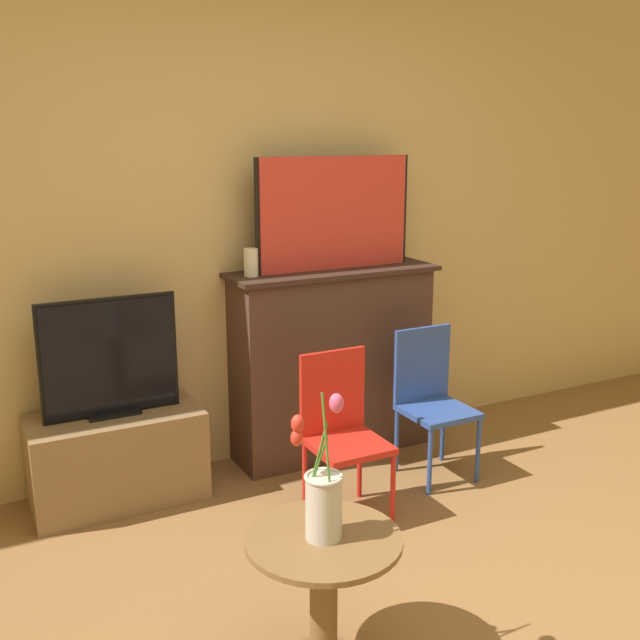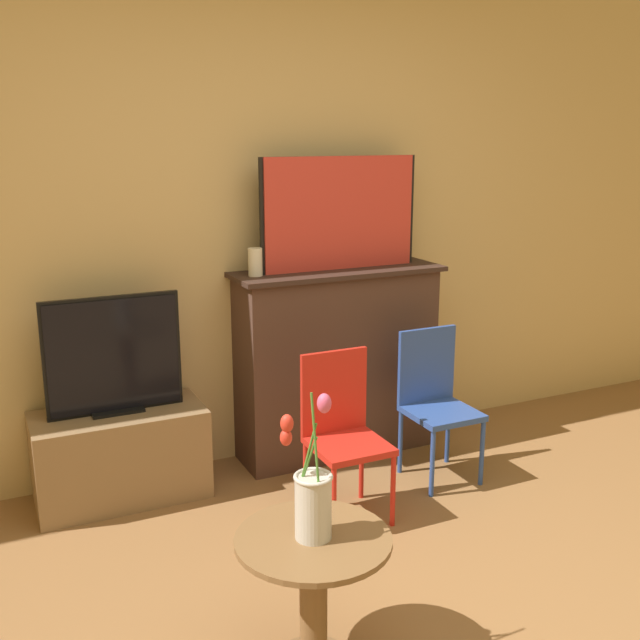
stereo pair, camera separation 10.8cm
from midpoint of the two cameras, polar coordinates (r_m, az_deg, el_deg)
wall_back at (r=3.96m, az=-5.24°, el=8.19°), size 8.00×0.06×2.70m
fireplace_mantel at (r=4.13m, az=2.04°, el=-3.05°), size 1.16×0.37×1.04m
painting at (r=3.98m, az=2.33°, el=8.13°), size 0.90×0.03×0.59m
mantel_candle at (r=3.81m, az=-4.17°, el=4.42°), size 0.07×0.07×0.14m
tv_stand at (r=3.82m, az=-14.16°, el=-9.95°), size 0.81×0.40×0.45m
tv_monitor at (r=3.66m, az=-14.64°, el=-2.72°), size 0.64×0.12×0.57m
chair_red at (r=3.50m, az=2.60°, el=-8.08°), size 0.33×0.33×0.77m
chair_blue at (r=3.93m, az=9.54°, el=-5.71°), size 0.33×0.33×0.77m
side_table at (r=2.59m, az=0.76°, el=-19.43°), size 0.51×0.51×0.49m
vase_tulips at (r=2.43m, az=0.71°, el=-13.37°), size 0.16×0.17×0.52m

